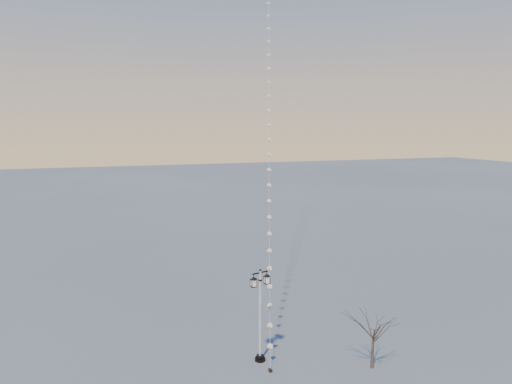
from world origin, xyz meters
name	(u,v)px	position (x,y,z in m)	size (l,w,h in m)	color
ground	(278,377)	(0.00, 0.00, 0.00)	(300.00, 300.00, 0.00)	slate
street_lamp	(260,311)	(-0.35, 2.05, 3.18)	(1.42, 0.77, 5.75)	black
bare_tree	(374,327)	(5.61, -0.90, 2.51)	(2.18, 2.18, 3.61)	#493A2C
kite_train	(269,57)	(5.55, 16.24, 20.14)	(12.15, 31.79, 40.46)	black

